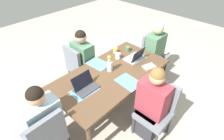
% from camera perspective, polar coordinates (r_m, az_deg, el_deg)
% --- Properties ---
extents(ground_plane, '(10.00, 10.00, 0.00)m').
position_cam_1_polar(ground_plane, '(3.22, -0.00, -11.10)').
color(ground_plane, '#B2A899').
extents(dining_table, '(1.87, 0.98, 0.73)m').
position_cam_1_polar(dining_table, '(2.77, -0.00, -2.09)').
color(dining_table, brown).
rests_on(dining_table, ground_plane).
extents(chair_near_left_near, '(0.44, 0.44, 0.90)m').
position_cam_1_polar(chair_near_left_near, '(3.33, -10.78, 1.51)').
color(chair_near_left_near, slate).
rests_on(chair_near_left_near, ground_plane).
extents(person_near_left_near, '(0.36, 0.40, 1.19)m').
position_cam_1_polar(person_near_left_near, '(3.31, -9.18, 2.04)').
color(person_near_left_near, '#2D2D33').
rests_on(person_near_left_near, ground_plane).
extents(chair_head_left_left_mid, '(0.44, 0.44, 0.90)m').
position_cam_1_polar(chair_head_left_left_mid, '(3.74, 12.98, 5.49)').
color(chair_head_left_left_mid, slate).
rests_on(chair_head_left_left_mid, ground_plane).
extents(person_head_left_left_mid, '(0.40, 0.36, 1.19)m').
position_cam_1_polar(person_head_left_left_mid, '(3.65, 13.51, 5.07)').
color(person_head_left_left_mid, '#2D2D33').
rests_on(person_head_left_left_mid, ground_plane).
extents(chair_far_left_far, '(0.44, 0.44, 0.90)m').
position_cam_1_polar(chair_far_left_far, '(2.59, 14.59, -11.78)').
color(chair_far_left_far, slate).
rests_on(chair_far_left_far, ground_plane).
extents(person_far_left_far, '(0.36, 0.40, 1.19)m').
position_cam_1_polar(person_far_left_far, '(2.54, 12.64, -11.71)').
color(person_far_left_far, '#2D2D33').
rests_on(person_far_left_far, ground_plane).
extents(chair_head_right_right_near, '(0.44, 0.44, 0.90)m').
position_cam_1_polar(chair_head_right_right_near, '(2.39, -20.59, -19.35)').
color(chair_head_right_right_near, slate).
rests_on(chair_head_right_right_near, ground_plane).
extents(person_head_right_right_near, '(0.40, 0.36, 1.19)m').
position_cam_1_polar(person_head_right_right_near, '(2.42, -20.39, -17.11)').
color(person_head_right_right_near, '#2D2D33').
rests_on(person_head_right_right_near, ground_plane).
extents(flower_vase, '(0.09, 0.09, 0.28)m').
position_cam_1_polar(flower_vase, '(2.68, -0.75, 2.02)').
color(flower_vase, silver).
rests_on(flower_vase, dining_table).
extents(placemat_near_left_near, '(0.28, 0.37, 0.00)m').
position_cam_1_polar(placemat_near_left_near, '(2.92, -4.57, 2.01)').
color(placemat_near_left_near, slate).
rests_on(placemat_near_left_near, dining_table).
extents(placemat_head_left_left_mid, '(0.38, 0.29, 0.00)m').
position_cam_1_polar(placemat_head_left_left_mid, '(3.08, 7.49, 3.90)').
color(placemat_head_left_left_mid, slate).
rests_on(placemat_head_left_left_mid, dining_table).
extents(placemat_far_left_far, '(0.29, 0.38, 0.00)m').
position_cam_1_polar(placemat_far_left_far, '(2.56, 5.34, -3.93)').
color(placemat_far_left_far, slate).
rests_on(placemat_far_left_far, dining_table).
extents(placemat_head_right_right_near, '(0.37, 0.28, 0.00)m').
position_cam_1_polar(placemat_head_right_right_near, '(2.45, -9.03, -6.58)').
color(placemat_head_right_right_near, slate).
rests_on(placemat_head_right_right_near, dining_table).
extents(laptop_head_right_right_near, '(0.32, 0.22, 0.20)m').
position_cam_1_polar(laptop_head_right_right_near, '(2.45, -8.77, -5.22)').
color(laptop_head_right_right_near, '#38383D').
rests_on(laptop_head_right_right_near, dining_table).
extents(laptop_head_left_left_mid, '(0.32, 0.22, 0.21)m').
position_cam_1_polar(laptop_head_left_left_mid, '(3.02, 7.51, 4.10)').
color(laptop_head_left_left_mid, silver).
rests_on(laptop_head_left_left_mid, dining_table).
extents(coffee_mug_near_left, '(0.09, 0.09, 0.09)m').
position_cam_1_polar(coffee_mug_near_left, '(3.25, 5.12, 6.88)').
color(coffee_mug_near_left, '#47704C').
rests_on(coffee_mug_near_left, dining_table).
extents(coffee_mug_near_right, '(0.08, 0.08, 0.09)m').
position_cam_1_polar(coffee_mug_near_right, '(3.19, 1.07, 6.41)').
color(coffee_mug_near_right, '#DBC64C').
rests_on(coffee_mug_near_right, dining_table).
extents(coffee_mug_centre_left, '(0.09, 0.09, 0.10)m').
position_cam_1_polar(coffee_mug_centre_left, '(3.02, 1.93, 4.64)').
color(coffee_mug_centre_left, white).
rests_on(coffee_mug_centre_left, dining_table).
extents(book_red_cover, '(0.23, 0.20, 0.03)m').
position_cam_1_polar(book_red_cover, '(2.89, 12.02, 1.06)').
color(book_red_cover, '#B2A38E').
rests_on(book_red_cover, dining_table).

